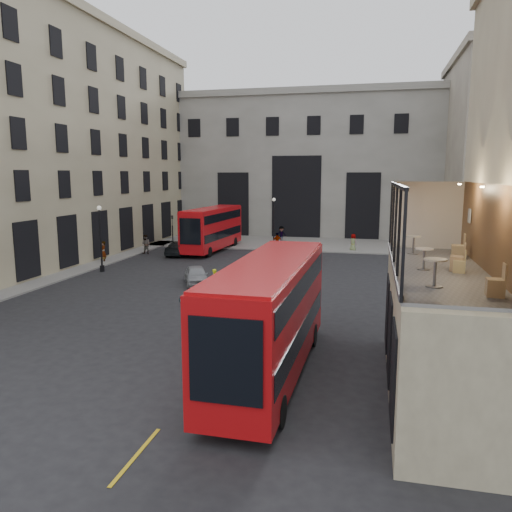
% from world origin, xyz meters
% --- Properties ---
extents(ground, '(140.00, 140.00, 0.00)m').
position_xyz_m(ground, '(0.00, 0.00, 0.00)').
color(ground, black).
rests_on(ground, ground).
extents(host_frontage, '(3.00, 11.00, 4.50)m').
position_xyz_m(host_frontage, '(6.50, 0.00, 2.25)').
color(host_frontage, '#BCB28D').
rests_on(host_frontage, ground).
extents(cafe_floor, '(3.00, 10.00, 0.10)m').
position_xyz_m(cafe_floor, '(6.50, 0.00, 4.55)').
color(cafe_floor, slate).
rests_on(cafe_floor, host_frontage).
extents(building_left, '(14.60, 50.60, 22.00)m').
position_xyz_m(building_left, '(-26.96, 20.00, 11.38)').
color(building_left, '#BCB28D').
rests_on(building_left, ground).
extents(gateway, '(35.00, 10.60, 18.00)m').
position_xyz_m(gateway, '(-5.00, 47.99, 9.39)').
color(gateway, '#A09D95').
rests_on(gateway, ground).
extents(pavement_far, '(40.00, 12.00, 0.12)m').
position_xyz_m(pavement_far, '(-6.00, 38.00, 0.06)').
color(pavement_far, slate).
rests_on(pavement_far, ground).
extents(traffic_light_near, '(0.16, 0.20, 3.80)m').
position_xyz_m(traffic_light_near, '(-1.00, 12.00, 2.42)').
color(traffic_light_near, black).
rests_on(traffic_light_near, ground).
extents(traffic_light_far, '(0.16, 0.20, 3.80)m').
position_xyz_m(traffic_light_far, '(-15.00, 28.00, 2.42)').
color(traffic_light_far, black).
rests_on(traffic_light_far, ground).
extents(street_lamp_a, '(0.36, 0.36, 5.33)m').
position_xyz_m(street_lamp_a, '(-17.00, 18.00, 2.39)').
color(street_lamp_a, black).
rests_on(street_lamp_a, ground).
extents(street_lamp_b, '(0.36, 0.36, 5.33)m').
position_xyz_m(street_lamp_b, '(-6.00, 34.00, 2.39)').
color(street_lamp_b, black).
rests_on(street_lamp_b, ground).
extents(bus_near, '(2.81, 11.50, 4.57)m').
position_xyz_m(bus_near, '(0.50, 0.52, 2.57)').
color(bus_near, '#AD0C0E').
rests_on(bus_near, ground).
extents(bus_far, '(3.17, 11.21, 4.42)m').
position_xyz_m(bus_far, '(-11.70, 30.59, 2.48)').
color(bus_far, red).
rests_on(bus_far, ground).
extents(car_a, '(3.06, 4.18, 1.32)m').
position_xyz_m(car_a, '(-7.92, 15.26, 0.66)').
color(car_a, gray).
rests_on(car_a, ground).
extents(car_b, '(1.94, 4.84, 1.56)m').
position_xyz_m(car_b, '(-1.95, 26.67, 0.78)').
color(car_b, '#9C2209').
rests_on(car_b, ground).
extents(car_c, '(1.96, 4.72, 1.37)m').
position_xyz_m(car_c, '(-13.94, 27.26, 0.68)').
color(car_c, black).
rests_on(car_c, ground).
extents(bicycle, '(1.80, 0.84, 0.91)m').
position_xyz_m(bicycle, '(-6.13, 9.78, 0.46)').
color(bicycle, gray).
rests_on(bicycle, ground).
extents(cyclist, '(0.58, 0.68, 1.58)m').
position_xyz_m(cyclist, '(-5.87, 13.26, 0.79)').
color(cyclist, yellow).
rests_on(cyclist, ground).
extents(pedestrian_a, '(1.00, 0.82, 1.92)m').
position_xyz_m(pedestrian_a, '(-17.46, 27.10, 0.96)').
color(pedestrian_a, gray).
rests_on(pedestrian_a, ground).
extents(pedestrian_b, '(1.41, 1.28, 1.90)m').
position_xyz_m(pedestrian_b, '(-5.94, 38.35, 0.95)').
color(pedestrian_b, gray).
rests_on(pedestrian_b, ground).
extents(pedestrian_c, '(1.14, 0.96, 1.83)m').
position_xyz_m(pedestrian_c, '(-5.30, 32.41, 0.92)').
color(pedestrian_c, gray).
rests_on(pedestrian_c, ground).
extents(pedestrian_d, '(1.02, 0.99, 1.77)m').
position_xyz_m(pedestrian_d, '(2.36, 33.69, 0.89)').
color(pedestrian_d, gray).
rests_on(pedestrian_d, ground).
extents(pedestrian_e, '(0.70, 0.83, 1.93)m').
position_xyz_m(pedestrian_e, '(-19.00, 21.70, 0.97)').
color(pedestrian_e, gray).
rests_on(pedestrian_e, ground).
extents(cafe_table_near, '(0.66, 0.66, 0.83)m').
position_xyz_m(cafe_table_near, '(6.02, -2.93, 5.15)').
color(cafe_table_near, beige).
rests_on(cafe_table_near, cafe_floor).
extents(cafe_table_mid, '(0.59, 0.59, 0.74)m').
position_xyz_m(cafe_table_mid, '(5.97, -0.22, 5.09)').
color(cafe_table_mid, white).
rests_on(cafe_table_mid, cafe_floor).
extents(cafe_table_far, '(0.60, 0.60, 0.75)m').
position_xyz_m(cafe_table_far, '(5.87, 3.21, 5.09)').
color(cafe_table_far, beige).
rests_on(cafe_table_far, cafe_floor).
extents(cafe_chair_a, '(0.47, 0.47, 0.90)m').
position_xyz_m(cafe_chair_a, '(7.47, -3.75, 4.87)').
color(cafe_chair_a, tan).
rests_on(cafe_chair_a, cafe_floor).
extents(cafe_chair_b, '(0.54, 0.54, 0.95)m').
position_xyz_m(cafe_chair_b, '(7.06, -0.22, 4.89)').
color(cafe_chair_b, tan).
rests_on(cafe_chair_b, cafe_floor).
extents(cafe_chair_c, '(0.43, 0.43, 0.77)m').
position_xyz_m(cafe_chair_c, '(7.08, -0.48, 4.83)').
color(cafe_chair_c, tan).
rests_on(cafe_chair_c, cafe_floor).
extents(cafe_chair_d, '(0.51, 0.51, 0.96)m').
position_xyz_m(cafe_chair_d, '(7.49, 2.52, 4.89)').
color(cafe_chair_d, tan).
rests_on(cafe_chair_d, cafe_floor).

